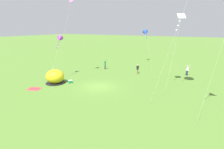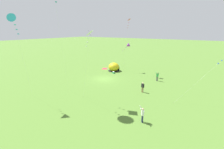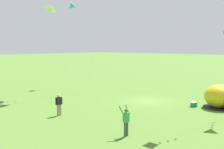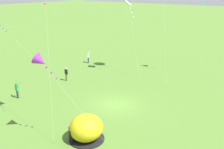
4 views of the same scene
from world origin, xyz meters
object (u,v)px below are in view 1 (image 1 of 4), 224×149
object	(u,v)px
kite_pink	(70,5)
kite_blue	(146,33)
person_arms_raised	(105,64)
kite_purple	(59,39)
popup_tent	(55,77)
person_watching_sky	(187,70)
kite_white	(181,18)
person_strolling	(138,69)
cooler_box	(70,82)

from	to	relation	value
kite_pink	kite_blue	distance (m)	19.19
person_arms_raised	kite_purple	distance (m)	10.47
popup_tent	kite_purple	xyz separation A→B (m)	(-1.50, 2.90, 5.29)
popup_tent	person_watching_sky	distance (m)	21.83
person_watching_sky	kite_purple	size ratio (longest dim) A/B	0.27
popup_tent	kite_white	bearing A→B (deg)	21.98
person_watching_sky	kite_pink	world-z (taller)	kite_pink
kite_white	popup_tent	bearing A→B (deg)	-158.02
person_strolling	kite_purple	world-z (taller)	kite_purple
person_watching_sky	person_arms_raised	world-z (taller)	same
person_arms_raised	kite_blue	xyz separation A→B (m)	(4.61, 10.13, 5.85)
person_watching_sky	kite_white	distance (m)	11.32
person_arms_raised	kite_white	distance (m)	17.07
kite_blue	popup_tent	bearing A→B (deg)	-106.39
person_watching_sky	kite_blue	world-z (taller)	kite_blue
person_watching_sky	kite_pink	xyz separation A→B (m)	(-16.35, -10.40, 10.27)
popup_tent	kite_pink	bearing A→B (deg)	87.05
kite_purple	kite_blue	bearing A→B (deg)	67.18
popup_tent	kite_purple	world-z (taller)	kite_purple
popup_tent	kite_blue	bearing A→B (deg)	73.61
popup_tent	person_strolling	bearing A→B (deg)	51.86
kite_purple	kite_white	bearing A→B (deg)	11.40
cooler_box	person_strolling	world-z (taller)	person_strolling
person_strolling	kite_white	world-z (taller)	kite_white
popup_tent	person_arms_raised	xyz separation A→B (m)	(1.71, 11.35, 0.00)
person_strolling	person_arms_raised	xyz separation A→B (m)	(-6.99, 0.26, 0.03)
cooler_box	person_arms_raised	distance (m)	10.26
popup_tent	kite_white	size ratio (longest dim) A/B	0.29
person_watching_sky	kite_blue	bearing A→B (deg)	144.73
person_strolling	kite_pink	bearing A→B (deg)	-139.55
kite_pink	kite_blue	xyz separation A→B (m)	(6.12, 17.64, -4.42)
kite_blue	kite_pink	bearing A→B (deg)	-109.13
popup_tent	kite_purple	distance (m)	6.21
person_watching_sky	kite_pink	bearing A→B (deg)	-147.54
cooler_box	kite_pink	size ratio (longest dim) A/B	0.05
kite_purple	kite_blue	world-z (taller)	kite_blue
cooler_box	person_watching_sky	xyz separation A→B (m)	(14.64, 13.12, 0.78)
kite_pink	kite_white	bearing A→B (deg)	9.32
person_arms_raised	kite_pink	xyz separation A→B (m)	(-1.51, -7.52, 10.27)
popup_tent	kite_white	world-z (taller)	kite_white
popup_tent	person_watching_sky	xyz separation A→B (m)	(16.55, 14.24, 0.00)
person_arms_raised	popup_tent	bearing A→B (deg)	-98.57
person_arms_raised	kite_purple	world-z (taller)	kite_purple
person_watching_sky	person_arms_raised	bearing A→B (deg)	-169.00
kite_white	kite_purple	bearing A→B (deg)	-168.60
person_arms_raised	kite_pink	distance (m)	12.82
cooler_box	kite_white	xyz separation A→B (m)	(13.97, 5.29, 8.92)
person_watching_sky	kite_white	bearing A→B (deg)	-94.96
person_watching_sky	kite_blue	distance (m)	13.84
kite_pink	popup_tent	bearing A→B (deg)	-92.95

